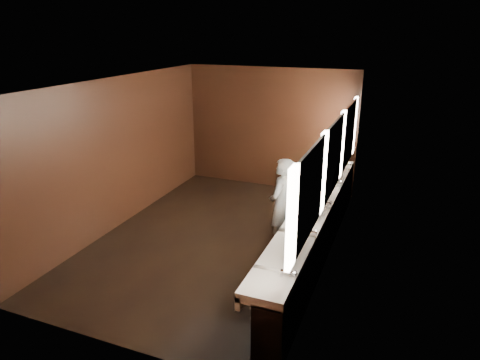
# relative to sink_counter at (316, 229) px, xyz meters

# --- Properties ---
(floor) EXTENTS (6.00, 6.00, 0.00)m
(floor) POSITION_rel_sink_counter_xyz_m (-1.79, 0.00, -0.50)
(floor) COLOR black
(floor) RESTS_ON ground
(ceiling) EXTENTS (4.00, 6.00, 0.02)m
(ceiling) POSITION_rel_sink_counter_xyz_m (-1.79, 0.00, 2.30)
(ceiling) COLOR #2D2D2B
(ceiling) RESTS_ON wall_back
(wall_back) EXTENTS (4.00, 0.02, 2.80)m
(wall_back) POSITION_rel_sink_counter_xyz_m (-1.79, 3.00, 0.90)
(wall_back) COLOR black
(wall_back) RESTS_ON floor
(wall_front) EXTENTS (4.00, 0.02, 2.80)m
(wall_front) POSITION_rel_sink_counter_xyz_m (-1.79, -3.00, 0.90)
(wall_front) COLOR black
(wall_front) RESTS_ON floor
(wall_left) EXTENTS (0.02, 6.00, 2.80)m
(wall_left) POSITION_rel_sink_counter_xyz_m (-3.79, 0.00, 0.90)
(wall_left) COLOR black
(wall_left) RESTS_ON floor
(wall_right) EXTENTS (0.02, 6.00, 2.80)m
(wall_right) POSITION_rel_sink_counter_xyz_m (0.21, 0.00, 0.90)
(wall_right) COLOR black
(wall_right) RESTS_ON floor
(sink_counter) EXTENTS (0.55, 5.40, 1.01)m
(sink_counter) POSITION_rel_sink_counter_xyz_m (0.00, 0.00, 0.00)
(sink_counter) COLOR black
(sink_counter) RESTS_ON floor
(mirror_band) EXTENTS (0.06, 5.03, 1.15)m
(mirror_band) POSITION_rel_sink_counter_xyz_m (0.19, -0.00, 1.25)
(mirror_band) COLOR white
(mirror_band) RESTS_ON wall_right
(person) EXTENTS (0.45, 0.63, 1.62)m
(person) POSITION_rel_sink_counter_xyz_m (-0.64, 0.07, 0.31)
(person) COLOR #8BB1CF
(person) RESTS_ON floor
(trash_bin) EXTENTS (0.35, 0.35, 0.49)m
(trash_bin) POSITION_rel_sink_counter_xyz_m (-0.22, -1.23, -0.25)
(trash_bin) COLOR black
(trash_bin) RESTS_ON floor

